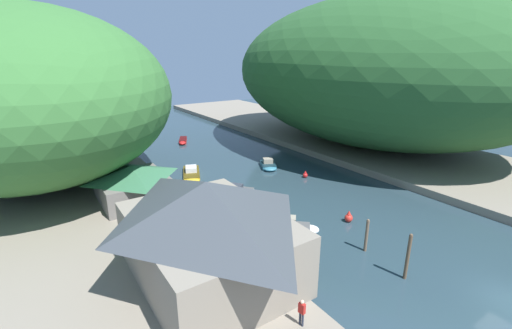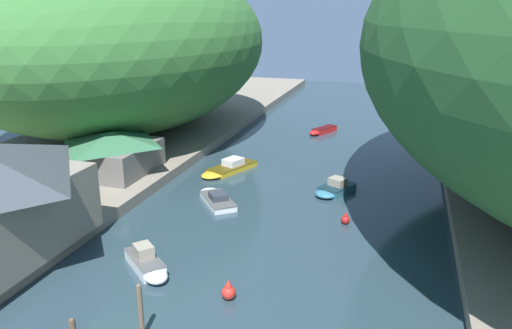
% 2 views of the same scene
% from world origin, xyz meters
% --- Properties ---
extents(water_surface, '(130.00, 130.00, 0.00)m').
position_xyz_m(water_surface, '(0.00, 30.00, 0.00)').
color(water_surface, '#283D47').
rests_on(water_surface, ground).
extents(left_bank, '(22.00, 120.00, 0.90)m').
position_xyz_m(left_bank, '(-22.65, 30.00, 0.45)').
color(left_bank, gray).
rests_on(left_bank, ground).
extents(hillside_left, '(31.23, 43.73, 19.90)m').
position_xyz_m(hillside_left, '(-23.75, 42.67, 10.86)').
color(hillside_left, '#387033').
rests_on(hillside_left, left_bank).
extents(boathouse_shed, '(6.99, 7.83, 3.67)m').
position_xyz_m(boathouse_shed, '(-16.41, 28.16, 2.80)').
color(boathouse_shed, slate).
rests_on(boathouse_shed, left_bank).
extents(boat_white_cruiser, '(4.32, 6.70, 1.13)m').
position_xyz_m(boat_white_cruiser, '(-7.66, 33.60, 0.35)').
color(boat_white_cruiser, gold).
rests_on(boat_white_cruiser, water_surface).
extents(boat_navy_launch, '(4.64, 5.19, 0.97)m').
position_xyz_m(boat_navy_launch, '(-6.01, 26.24, 0.31)').
color(boat_navy_launch, white).
rests_on(boat_navy_launch, water_surface).
extents(boat_near_quay, '(3.42, 4.44, 1.25)m').
position_xyz_m(boat_near_quay, '(2.76, 30.78, 0.40)').
color(boat_near_quay, teal).
rests_on(boat_near_quay, water_surface).
extents(boat_far_upstream, '(3.10, 4.73, 0.66)m').
position_xyz_m(boat_far_upstream, '(-1.70, 50.89, 0.32)').
color(boat_far_upstream, red).
rests_on(boat_far_upstream, water_surface).
extents(boat_yellow_tender, '(4.21, 3.97, 1.47)m').
position_xyz_m(boat_yellow_tender, '(-5.89, 14.82, 0.47)').
color(boat_yellow_tender, white).
rests_on(boat_yellow_tender, water_surface).
extents(mooring_post_second, '(0.25, 0.25, 2.88)m').
position_xyz_m(mooring_post_second, '(-3.12, 9.21, 1.45)').
color(mooring_post_second, brown).
rests_on(mooring_post_second, water_surface).
extents(channel_buoy_near, '(0.63, 0.63, 0.95)m').
position_xyz_m(channel_buoy_near, '(4.45, 24.96, 0.37)').
color(channel_buoy_near, red).
rests_on(channel_buoy_near, water_surface).
extents(channel_buoy_far, '(0.78, 0.78, 1.17)m').
position_xyz_m(channel_buoy_far, '(-0.33, 13.46, 0.45)').
color(channel_buoy_far, red).
rests_on(channel_buoy_far, water_surface).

